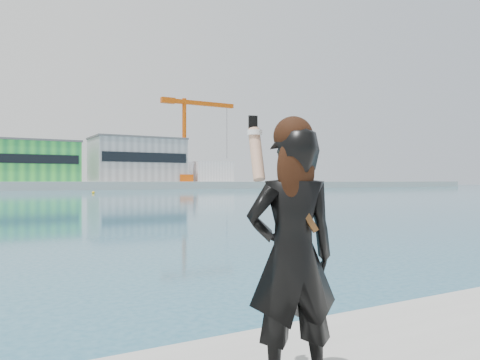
% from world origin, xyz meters
% --- Properties ---
extents(warehouse_green, '(30.60, 16.36, 10.50)m').
position_xyz_m(warehouse_green, '(8.00, 127.98, 7.26)').
color(warehouse_green, green).
rests_on(warehouse_green, far_quay).
extents(warehouse_grey_right, '(25.50, 15.35, 12.50)m').
position_xyz_m(warehouse_grey_right, '(40.00, 127.98, 8.26)').
color(warehouse_grey_right, gray).
rests_on(warehouse_grey_right, far_quay).
extents(ancillary_shed, '(12.00, 10.00, 6.00)m').
position_xyz_m(ancillary_shed, '(62.00, 126.00, 5.00)').
color(ancillary_shed, silver).
rests_on(ancillary_shed, far_quay).
extents(dock_crane, '(23.00, 4.00, 24.00)m').
position_xyz_m(dock_crane, '(53.20, 122.00, 15.07)').
color(dock_crane, '#DE530D').
rests_on(dock_crane, far_quay).
extents(flagpole_right, '(1.28, 0.16, 8.00)m').
position_xyz_m(flagpole_right, '(22.09, 121.00, 6.54)').
color(flagpole_right, silver).
rests_on(flagpole_right, far_quay).
extents(buoy_near, '(0.50, 0.50, 0.50)m').
position_xyz_m(buoy_near, '(16.89, 79.97, 0.00)').
color(buoy_near, yellow).
rests_on(buoy_near, ground).
extents(woman, '(0.72, 0.56, 1.84)m').
position_xyz_m(woman, '(0.24, -0.17, 1.73)').
color(woman, black).
rests_on(woman, near_quay).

